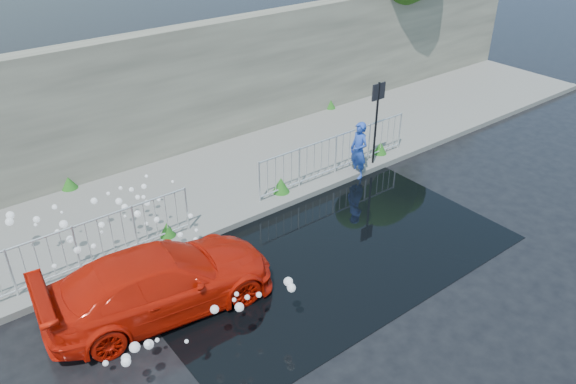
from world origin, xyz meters
name	(u,v)px	position (x,y,z in m)	size (l,w,h in m)	color
ground	(335,282)	(0.00, 0.00, 0.00)	(90.00, 90.00, 0.00)	black
pavement	(208,184)	(0.00, 5.00, 0.07)	(30.00, 4.00, 0.15)	slate
curb	(251,216)	(0.00, 3.00, 0.08)	(30.00, 0.25, 0.16)	slate
retaining_wall	(162,95)	(0.00, 7.20, 1.90)	(30.00, 0.60, 3.50)	#525045
puddle	(321,250)	(0.50, 1.00, 0.01)	(8.00, 5.00, 0.01)	black
sign_post	(377,110)	(4.20, 3.10, 1.72)	(0.45, 0.06, 2.50)	black
railing_left	(76,248)	(-4.00, 3.35, 0.74)	(5.05, 0.05, 1.10)	silver
railing_right	(336,153)	(3.00, 3.35, 0.74)	(5.05, 0.05, 1.10)	silver
weeds	(217,186)	(-0.08, 4.40, 0.33)	(12.17, 3.93, 0.40)	#185617
water_spray	(128,254)	(-3.30, 2.45, 0.77)	(3.63, 5.52, 1.09)	white
red_car	(161,281)	(-3.10, 1.47, 0.63)	(1.78, 4.37, 1.27)	red
person	(359,150)	(3.51, 3.00, 0.79)	(0.58, 0.38, 1.58)	#2345B2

